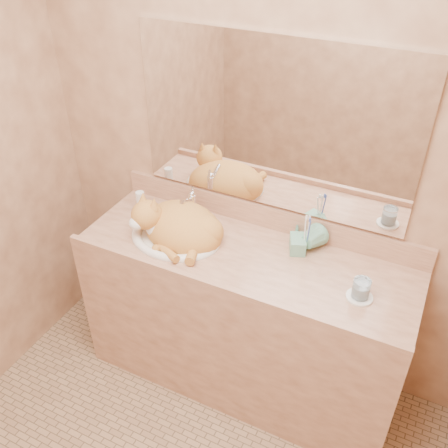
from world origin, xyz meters
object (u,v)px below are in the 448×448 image
at_px(sink_basin, 175,226).
at_px(soap_dispenser, 299,244).
at_px(toothbrush_cup, 306,244).
at_px(vanity_counter, 243,320).
at_px(cat, 177,224).
at_px(water_glass, 361,289).

distance_m(sink_basin, soap_dispenser, 0.60).
distance_m(sink_basin, toothbrush_cup, 0.62).
xyz_separation_m(sink_basin, toothbrush_cup, (0.60, 0.17, -0.02)).
bearing_deg(vanity_counter, soap_dispenser, 23.05).
relative_size(vanity_counter, soap_dispenser, 9.93).
bearing_deg(vanity_counter, cat, -178.99).
height_order(vanity_counter, sink_basin, sink_basin).
xyz_separation_m(vanity_counter, cat, (-0.36, -0.01, 0.50)).
xyz_separation_m(vanity_counter, soap_dispenser, (0.23, 0.10, 0.51)).
bearing_deg(vanity_counter, sink_basin, -176.81).
bearing_deg(sink_basin, cat, 87.73).
height_order(sink_basin, water_glass, sink_basin).
distance_m(sink_basin, cat, 0.01).
relative_size(sink_basin, toothbrush_cup, 3.90).
bearing_deg(toothbrush_cup, sink_basin, -164.60).
xyz_separation_m(vanity_counter, water_glass, (0.55, -0.04, 0.48)).
bearing_deg(sink_basin, vanity_counter, 12.25).
distance_m(cat, soap_dispenser, 0.59).
xyz_separation_m(vanity_counter, sink_basin, (-0.36, -0.02, 0.49)).
xyz_separation_m(cat, soap_dispenser, (0.58, 0.10, 0.01)).
xyz_separation_m(sink_basin, water_glass, (0.91, -0.02, -0.02)).
bearing_deg(toothbrush_cup, water_glass, -32.01).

